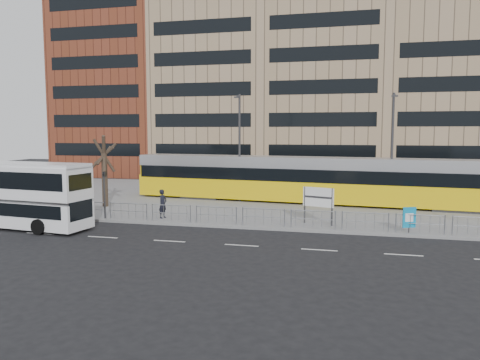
% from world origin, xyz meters
% --- Properties ---
extents(ground, '(120.00, 120.00, 0.00)m').
position_xyz_m(ground, '(0.00, 0.00, 0.00)').
color(ground, black).
rests_on(ground, ground).
extents(plaza, '(64.00, 24.00, 0.15)m').
position_xyz_m(plaza, '(0.00, 12.00, 0.07)').
color(plaza, slate).
rests_on(plaza, ground).
extents(kerb, '(64.00, 0.25, 0.17)m').
position_xyz_m(kerb, '(0.00, 0.05, 0.07)').
color(kerb, gray).
rests_on(kerb, ground).
extents(building_row, '(70.40, 18.40, 31.20)m').
position_xyz_m(building_row, '(1.55, 34.27, 12.91)').
color(building_row, brown).
rests_on(building_row, ground).
extents(pedestrian_barrier, '(32.07, 0.07, 1.10)m').
position_xyz_m(pedestrian_barrier, '(2.00, 0.50, 0.98)').
color(pedestrian_barrier, '#999BA1').
rests_on(pedestrian_barrier, plaza).
extents(road_markings, '(62.00, 0.12, 0.01)m').
position_xyz_m(road_markings, '(1.00, -4.00, 0.01)').
color(road_markings, white).
rests_on(road_markings, ground).
extents(double_decker_bus, '(10.24, 3.45, 4.02)m').
position_xyz_m(double_decker_bus, '(-12.65, -2.82, 2.17)').
color(double_decker_bus, white).
rests_on(double_decker_bus, ground).
extents(tram, '(31.40, 6.03, 3.68)m').
position_xyz_m(tram, '(4.93, 10.53, 2.00)').
color(tram, yellow).
rests_on(tram, plaza).
extents(station_sign, '(1.93, 0.69, 2.30)m').
position_xyz_m(station_sign, '(5.50, 1.78, 1.75)').
color(station_sign, '#2D2D30').
rests_on(station_sign, plaza).
extents(ad_panel, '(0.75, 0.36, 1.47)m').
position_xyz_m(ad_panel, '(10.72, 0.55, 1.01)').
color(ad_panel, '#2D2D30').
rests_on(ad_panel, plaza).
extents(pedestrian, '(0.60, 0.78, 1.91)m').
position_xyz_m(pedestrian, '(-4.70, 1.50, 1.11)').
color(pedestrian, black).
rests_on(pedestrian, plaza).
extents(traffic_light_west, '(0.16, 0.20, 3.10)m').
position_xyz_m(traffic_light_west, '(-8.40, 0.50, 2.12)').
color(traffic_light_west, '#2D2D30').
rests_on(traffic_light_west, plaza).
extents(lamp_post_west, '(0.45, 1.04, 8.73)m').
position_xyz_m(lamp_post_west, '(-1.51, 9.93, 4.89)').
color(lamp_post_west, '#2D2D30').
rests_on(lamp_post_west, plaza).
extents(lamp_post_east, '(0.45, 1.04, 8.60)m').
position_xyz_m(lamp_post_east, '(10.36, 9.57, 4.82)').
color(lamp_post_east, '#2D2D30').
rests_on(lamp_post_east, plaza).
extents(bare_tree, '(4.87, 4.87, 7.76)m').
position_xyz_m(bare_tree, '(-10.93, 4.99, 5.70)').
color(bare_tree, '#2E221A').
rests_on(bare_tree, plaza).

